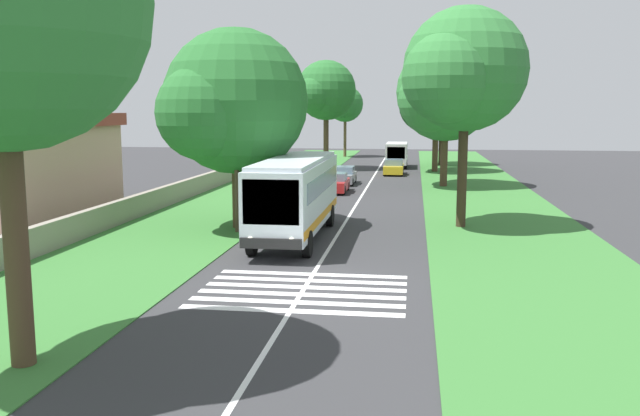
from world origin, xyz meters
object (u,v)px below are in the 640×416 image
at_px(coach_bus, 296,193).
at_px(roadside_tree_left_1, 233,106).
at_px(roadside_tree_left_0, 325,92).
at_px(roadside_building, 10,163).
at_px(roadside_tree_right_1, 434,103).
at_px(roadside_tree_right_2, 461,73).
at_px(trailing_car_1, 344,176).
at_px(roadside_tree_left_3, 344,105).
at_px(trailing_car_2, 394,167).
at_px(utility_pole, 236,154).
at_px(trailing_car_0, 335,183).
at_px(roadside_tree_right_0, 440,108).
at_px(roadside_tree_right_3, 443,95).
at_px(trailing_minibus_0, 397,152).

distance_m(coach_bus, roadside_tree_left_1, 5.89).
height_order(coach_bus, roadside_tree_left_0, roadside_tree_left_0).
bearing_deg(roadside_building, roadside_tree_right_1, -39.68).
distance_m(coach_bus, roadside_tree_right_2, 10.21).
xyz_separation_m(trailing_car_1, roadside_tree_left_3, (31.10, 3.26, 5.83)).
relative_size(trailing_car_2, utility_pole, 0.59).
distance_m(coach_bus, trailing_car_0, 17.66).
bearing_deg(utility_pole, roadside_tree_right_1, -16.75).
bearing_deg(trailing_car_0, trailing_car_1, -0.48).
relative_size(roadside_tree_left_1, roadside_tree_right_0, 1.04).
xyz_separation_m(roadside_tree_left_1, roadside_tree_right_2, (1.51, -11.13, 1.60)).
height_order(roadside_tree_right_2, roadside_tree_right_3, roadside_tree_right_3).
height_order(roadside_tree_left_3, roadside_tree_right_2, roadside_tree_right_2).
bearing_deg(utility_pole, roadside_tree_left_3, 0.43).
bearing_deg(roadside_tree_right_0, trailing_car_0, 162.08).
relative_size(coach_bus, roadside_tree_right_2, 1.02).
bearing_deg(roadside_tree_right_2, utility_pole, 105.47).
bearing_deg(roadside_tree_right_2, roadside_building, 87.22).
bearing_deg(trailing_minibus_0, roadside_tree_right_1, -142.13).
height_order(roadside_tree_left_0, roadside_tree_right_2, roadside_tree_right_2).
distance_m(trailing_minibus_0, roadside_tree_right_2, 36.24).
height_order(trailing_car_1, roadside_tree_right_2, roadside_tree_right_2).
relative_size(roadside_tree_right_2, utility_pole, 1.51).
relative_size(trailing_car_1, roadside_tree_right_1, 0.42).
relative_size(roadside_tree_right_0, roadside_tree_right_1, 0.93).
bearing_deg(roadside_tree_right_0, roadside_tree_right_1, 173.74).
distance_m(roadside_tree_left_3, roadside_tree_right_1, 22.02).
bearing_deg(roadside_tree_left_1, roadside_tree_left_0, -0.16).
relative_size(trailing_car_0, roadside_tree_right_2, 0.39).
bearing_deg(roadside_tree_right_3, roadside_tree_right_0, -1.61).
relative_size(trailing_minibus_0, roadside_tree_left_0, 0.56).
xyz_separation_m(roadside_tree_left_3, roadside_tree_right_1, (-19.31, -10.59, 0.10)).
distance_m(trailing_car_1, roadside_tree_left_1, 21.62).
height_order(coach_bus, trailing_car_1, coach_bus).
bearing_deg(trailing_minibus_0, trailing_car_2, 179.57).
bearing_deg(roadside_tree_right_1, roadside_tree_right_0, -6.26).
distance_m(trailing_car_0, trailing_car_1, 5.54).
xyz_separation_m(coach_bus, utility_pole, (1.05, 3.08, 1.66)).
relative_size(trailing_car_0, roadside_tree_right_1, 0.42).
distance_m(roadside_tree_left_3, roadside_tree_right_3, 33.58).
bearing_deg(roadside_tree_right_3, trailing_car_1, 85.12).
xyz_separation_m(trailing_car_1, roadside_building, (-17.92, 17.32, 2.23)).
xyz_separation_m(trailing_car_0, roadside_tree_right_2, (-13.60, -7.83, 7.05)).
xyz_separation_m(coach_bus, roadside_building, (5.22, 17.53, 0.76)).
relative_size(trailing_minibus_0, utility_pole, 0.83).
relative_size(roadside_tree_left_1, utility_pole, 1.36).
bearing_deg(trailing_car_1, roadside_building, 135.98).
bearing_deg(roadside_tree_left_3, roadside_tree_left_0, -179.98).
bearing_deg(roadside_building, utility_pole, -106.08).
distance_m(roadside_tree_left_1, roadside_tree_right_3, 22.85).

